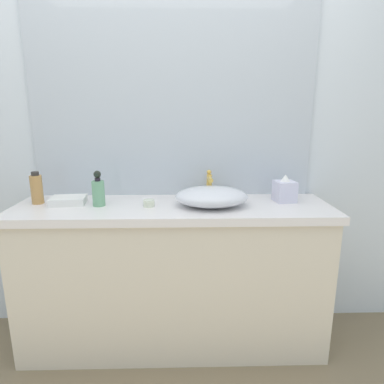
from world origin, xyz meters
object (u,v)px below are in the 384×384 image
object	(u,v)px
sink_basin	(212,197)
soap_dispenser	(98,191)
candle_jar	(149,203)
tissue_box	(285,190)
lotion_bottle	(37,189)
folded_hand_towel	(68,200)

from	to	relation	value
sink_basin	soap_dispenser	xyz separation A→B (m)	(-0.63, 0.02, 0.03)
candle_jar	tissue_box	bearing A→B (deg)	6.56
soap_dispenser	tissue_box	bearing A→B (deg)	3.57
lotion_bottle	folded_hand_towel	xyz separation A→B (m)	(0.18, -0.01, -0.07)
candle_jar	folded_hand_towel	size ratio (longest dim) A/B	0.33
soap_dispenser	tissue_box	size ratio (longest dim) A/B	1.24
tissue_box	folded_hand_towel	xyz separation A→B (m)	(-1.25, -0.02, -0.05)
folded_hand_towel	sink_basin	bearing A→B (deg)	-4.54
tissue_box	sink_basin	bearing A→B (deg)	-168.71
lotion_bottle	candle_jar	distance (m)	0.65
tissue_box	candle_jar	world-z (taller)	tissue_box
lotion_bottle	candle_jar	size ratio (longest dim) A/B	2.96
tissue_box	folded_hand_towel	distance (m)	1.25
lotion_bottle	candle_jar	xyz separation A→B (m)	(0.64, -0.08, -0.07)
lotion_bottle	folded_hand_towel	size ratio (longest dim) A/B	0.97
sink_basin	tissue_box	size ratio (longest dim) A/B	2.53
lotion_bottle	candle_jar	bearing A→B (deg)	-7.12
sink_basin	folded_hand_towel	distance (m)	0.82
tissue_box	folded_hand_towel	size ratio (longest dim) A/B	0.84
soap_dispenser	candle_jar	distance (m)	0.29
sink_basin	candle_jar	world-z (taller)	sink_basin
tissue_box	lotion_bottle	bearing A→B (deg)	-179.61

